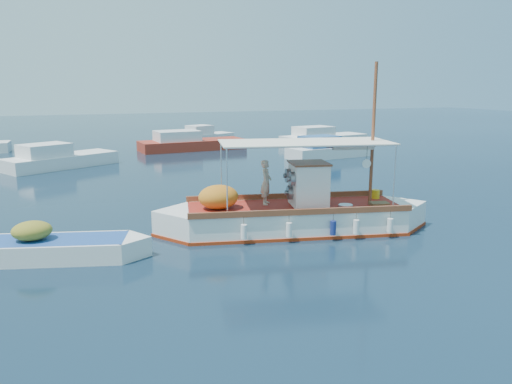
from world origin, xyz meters
name	(u,v)px	position (x,y,z in m)	size (l,w,h in m)	color
ground	(292,224)	(0.00, 0.00, 0.00)	(160.00, 160.00, 0.00)	black
fishing_caique	(293,216)	(-0.32, -0.72, 0.54)	(9.83, 4.29, 6.14)	white
dinghy	(56,250)	(-8.27, -0.84, 0.29)	(5.39, 2.61, 1.37)	white
bg_boat_nw	(58,160)	(-8.14, 17.42, 0.49)	(7.25, 5.45, 1.80)	silver
bg_boat_n	(189,144)	(1.83, 23.20, 0.49)	(8.70, 3.51, 1.80)	maroon
bg_boat_ne	(328,151)	(10.15, 15.30, 0.49)	(6.77, 3.18, 1.80)	silver
bg_boat_e	(322,139)	(13.87, 22.95, 0.49)	(8.39, 3.95, 1.80)	silver
bg_boat_far_n	(205,137)	(4.50, 28.03, 0.49)	(5.50, 3.82, 1.80)	silver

